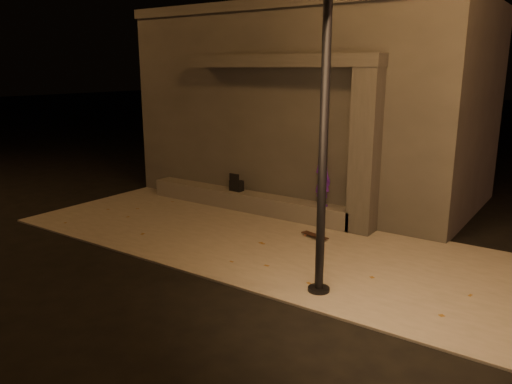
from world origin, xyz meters
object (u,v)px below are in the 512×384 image
Objects in this scene: column at (365,152)px; backpack at (237,185)px; street_lamp_0 at (326,51)px; skateboarder at (323,180)px; skateboard at (315,236)px.

backpack is (-3.51, -0.00, -1.19)m from column.
column is 0.53× the size of street_lamp_0.
skateboarder is 0.18× the size of street_lamp_0.
skateboarder is at bearing 3.24° from backpack.
column is 5.19× the size of skateboard.
skateboard is at bearing -121.97° from column.
street_lamp_0 is (4.18, -3.31, 3.21)m from backpack.
column is at bearing -161.33° from skateboarder.
skateboard is at bearing -16.27° from backpack.
column is at bearing 3.24° from backpack.
skateboard is at bearing 119.68° from street_lamp_0.
street_lamp_0 is (0.67, -3.31, 2.02)m from column.
skateboarder is (-1.01, 0.00, -0.75)m from column.
column reaches higher than skateboard.
column is 2.11m from skateboard.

